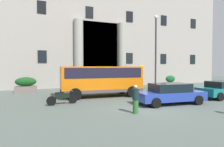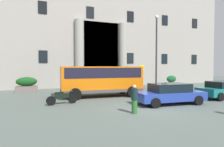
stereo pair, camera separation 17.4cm
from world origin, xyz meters
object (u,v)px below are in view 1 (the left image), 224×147
hedge_planter_west (170,81)px  pedestrian_child_trailing (136,99)px  orange_minibus (101,78)px  parked_sedan_second (170,93)px  lamppost_plaza_centre (156,47)px  bus_stop_sign (141,75)px  hedge_planter_entrance_left (119,82)px  hedge_planter_entrance_right (26,85)px  scooter_by_planter (62,98)px  parked_coupe_end (222,89)px

hedge_planter_west → pedestrian_child_trailing: bearing=-135.1°
orange_minibus → parked_sedan_second: orange_minibus is taller
parked_sedan_second → hedge_planter_west: bearing=55.6°
lamppost_plaza_centre → bus_stop_sign: bearing=-172.3°
hedge_planter_entrance_left → parked_sedan_second: size_ratio=0.45×
bus_stop_sign → hedge_planter_entrance_right: (-11.04, 3.01, -0.94)m
bus_stop_sign → pedestrian_child_trailing: size_ratio=1.75×
orange_minibus → lamppost_plaza_centre: (6.97, 2.31, 3.12)m
hedge_planter_west → scooter_by_planter: hedge_planter_west is taller
bus_stop_sign → scooter_by_planter: bearing=-152.9°
orange_minibus → bus_stop_sign: bearing=25.4°
scooter_by_planter → pedestrian_child_trailing: bearing=-58.7°
hedge_planter_entrance_right → parked_coupe_end: hedge_planter_entrance_right is taller
hedge_planter_entrance_right → lamppost_plaza_centre: size_ratio=0.25×
pedestrian_child_trailing → orange_minibus: bearing=-49.4°
bus_stop_sign → parked_sedan_second: bearing=-104.9°
hedge_planter_entrance_right → parked_coupe_end: bearing=-32.4°
parked_sedan_second → lamppost_plaza_centre: lamppost_plaza_centre is taller
hedge_planter_entrance_left → hedge_planter_west: (7.25, -0.28, -0.08)m
lamppost_plaza_centre → orange_minibus: bearing=-161.7°
hedge_planter_west → parked_coupe_end: size_ratio=0.33×
bus_stop_sign → parked_sedan_second: bus_stop_sign is taller
bus_stop_sign → parked_coupe_end: (3.71, -6.35, -0.95)m
bus_stop_sign → hedge_planter_west: 6.91m
hedge_planter_entrance_right → lamppost_plaza_centre: lamppost_plaza_centre is taller
parked_coupe_end → bus_stop_sign: bearing=117.7°
parked_sedan_second → lamppost_plaza_centre: size_ratio=0.59×
hedge_planter_west → hedge_planter_entrance_right: hedge_planter_entrance_right is taller
orange_minibus → hedge_planter_entrance_left: bearing=57.1°
parked_coupe_end → parked_sedan_second: bearing=-177.9°
orange_minibus → pedestrian_child_trailing: (-0.18, -6.25, -0.76)m
hedge_planter_entrance_left → pedestrian_child_trailing: (-4.11, -11.61, 0.03)m
orange_minibus → hedge_planter_entrance_left: size_ratio=3.16×
orange_minibus → pedestrian_child_trailing: 6.29m
hedge_planter_entrance_right → pedestrian_child_trailing: 12.71m
hedge_planter_entrance_left → scooter_by_planter: 10.72m
pedestrian_child_trailing → bus_stop_sign: bearing=-80.0°
orange_minibus → parked_sedan_second: 5.81m
hedge_planter_west → scooter_by_planter: bearing=-153.2°
scooter_by_planter → orange_minibus: bearing=24.3°
hedge_planter_entrance_right → lamppost_plaza_centre: 13.82m
scooter_by_planter → pedestrian_child_trailing: 5.16m
hedge_planter_entrance_right → scooter_by_planter: 7.80m
orange_minibus → bus_stop_sign: (5.04, 2.04, 0.13)m
scooter_by_planter → hedge_planter_west: bearing=17.5°
hedge_planter_west → parked_sedan_second: size_ratio=0.31×
bus_stop_sign → hedge_planter_west: bus_stop_sign is taller
bus_stop_sign → hedge_planter_entrance_left: bus_stop_sign is taller
bus_stop_sign → parked_coupe_end: bearing=-59.7°
parked_sedan_second → parked_coupe_end: size_ratio=1.07×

